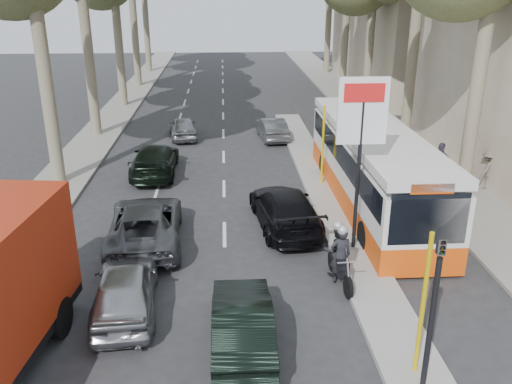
# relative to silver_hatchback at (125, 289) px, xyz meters

# --- Properties ---
(ground) EXTENTS (120.00, 120.00, 0.00)m
(ground) POSITION_rel_silver_hatchback_xyz_m (3.50, -1.95, -0.68)
(ground) COLOR #28282B
(ground) RESTS_ON ground
(sidewalk_right) EXTENTS (3.20, 70.00, 0.12)m
(sidewalk_right) POSITION_rel_silver_hatchback_xyz_m (12.10, 23.05, -0.62)
(sidewalk_right) COLOR gray
(sidewalk_right) RESTS_ON ground
(median_left) EXTENTS (2.40, 64.00, 0.12)m
(median_left) POSITION_rel_silver_hatchback_xyz_m (-4.50, 26.05, -0.62)
(median_left) COLOR gray
(median_left) RESTS_ON ground
(traffic_island) EXTENTS (1.50, 26.00, 0.16)m
(traffic_island) POSITION_rel_silver_hatchback_xyz_m (6.75, 9.05, -0.60)
(traffic_island) COLOR gray
(traffic_island) RESTS_ON ground
(billboard) EXTENTS (1.50, 12.10, 5.60)m
(billboard) POSITION_rel_silver_hatchback_xyz_m (6.75, 3.05, 3.03)
(billboard) COLOR yellow
(billboard) RESTS_ON ground
(traffic_light_island) EXTENTS (0.16, 0.41, 3.60)m
(traffic_light_island) POSITION_rel_silver_hatchback_xyz_m (6.75, -3.45, 1.81)
(traffic_light_island) COLOR black
(traffic_light_island) RESTS_ON ground
(silver_hatchback) EXTENTS (1.96, 4.11, 1.36)m
(silver_hatchback) POSITION_rel_silver_hatchback_xyz_m (0.00, 0.00, 0.00)
(silver_hatchback) COLOR #9A9DA2
(silver_hatchback) RESTS_ON ground
(dark_hatchback) EXTENTS (1.40, 4.01, 1.32)m
(dark_hatchback) POSITION_rel_silver_hatchback_xyz_m (3.00, -1.68, -0.02)
(dark_hatchback) COLOR black
(dark_hatchback) RESTS_ON ground
(queue_car_a) EXTENTS (2.64, 5.17, 1.40)m
(queue_car_a) POSITION_rel_silver_hatchback_xyz_m (0.00, 4.05, 0.02)
(queue_car_a) COLOR #43454A
(queue_car_a) RESTS_ON ground
(queue_car_b) EXTENTS (2.50, 5.04, 1.41)m
(queue_car_b) POSITION_rel_silver_hatchback_xyz_m (4.75, 5.05, 0.03)
(queue_car_b) COLOR black
(queue_car_b) RESTS_ON ground
(queue_car_c) EXTENTS (1.88, 3.69, 1.20)m
(queue_car_c) POSITION_rel_silver_hatchback_xyz_m (0.36, 17.25, -0.08)
(queue_car_c) COLOR gray
(queue_car_c) RESTS_ON ground
(queue_car_d) EXTENTS (1.66, 3.75, 1.20)m
(queue_car_d) POSITION_rel_silver_hatchback_xyz_m (5.30, 16.77, -0.08)
(queue_car_d) COLOR #4E5055
(queue_car_d) RESTS_ON ground
(queue_car_e) EXTENTS (1.95, 4.73, 1.37)m
(queue_car_e) POSITION_rel_silver_hatchback_xyz_m (-0.50, 11.11, 0.01)
(queue_car_e) COLOR black
(queue_car_e) RESTS_ON ground
(city_bus) EXTENTS (2.65, 11.78, 3.10)m
(city_bus) POSITION_rel_silver_hatchback_xyz_m (8.30, 6.95, 0.95)
(city_bus) COLOR #E34B0C
(city_bus) RESTS_ON ground
(motorcycle) EXTENTS (0.82, 2.16, 1.83)m
(motorcycle) POSITION_rel_silver_hatchback_xyz_m (5.88, 1.28, 0.16)
(motorcycle) COLOR black
(motorcycle) RESTS_ON ground
(pedestrian_near) EXTENTS (1.18, 1.17, 1.90)m
(pedestrian_near) POSITION_rel_silver_hatchback_xyz_m (11.57, 8.43, 0.39)
(pedestrian_near) COLOR #3E334D
(pedestrian_near) RESTS_ON sidewalk_right
(pedestrian_far) EXTENTS (1.10, 1.03, 1.62)m
(pedestrian_far) POSITION_rel_silver_hatchback_xyz_m (13.50, 8.16, 0.25)
(pedestrian_far) COLOR #65564C
(pedestrian_far) RESTS_ON sidewalk_right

